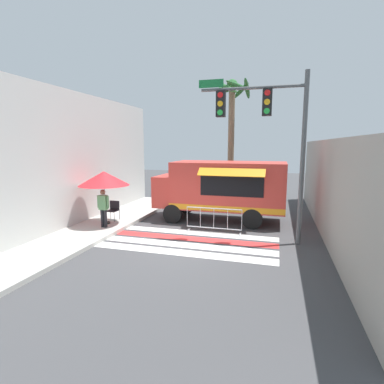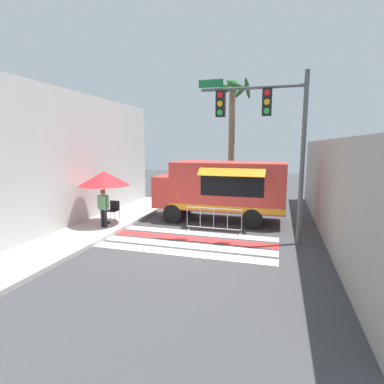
{
  "view_description": "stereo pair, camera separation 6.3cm",
  "coord_description": "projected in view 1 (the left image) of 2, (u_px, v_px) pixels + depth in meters",
  "views": [
    {
      "loc": [
        3.03,
        -9.65,
        3.5
      ],
      "look_at": [
        -0.46,
        2.53,
        1.51
      ],
      "focal_mm": 28.0,
      "sensor_mm": 36.0,
      "label": 1
    },
    {
      "loc": [
        3.09,
        -9.63,
        3.5
      ],
      "look_at": [
        -0.46,
        2.53,
        1.51
      ],
      "focal_mm": 28.0,
      "sensor_mm": 36.0,
      "label": 2
    }
  ],
  "objects": [
    {
      "name": "palm_tree",
      "position": [
        232.0,
        121.0,
        17.12
      ],
      "size": [
        2.11,
        2.2,
        7.17
      ],
      "color": "#7A664C",
      "rests_on": "ground_plane"
    },
    {
      "name": "traffic_signal_pole",
      "position": [
        268.0,
        125.0,
        10.39
      ],
      "size": [
        3.77,
        0.29,
        5.95
      ],
      "color": "#515456",
      "rests_on": "ground_plane"
    },
    {
      "name": "concrete_wall_right",
      "position": [
        325.0,
        187.0,
        11.77
      ],
      "size": [
        0.2,
        16.0,
        3.71
      ],
      "color": "#A39E93",
      "rests_on": "ground_plane"
    },
    {
      "name": "crosswalk_painted",
      "position": [
        188.0,
        242.0,
        10.94
      ],
      "size": [
        6.4,
        2.84,
        0.01
      ],
      "color": "white",
      "rests_on": "ground_plane"
    },
    {
      "name": "patio_umbrella",
      "position": [
        104.0,
        178.0,
        12.63
      ],
      "size": [
        2.13,
        2.13,
        2.27
      ],
      "color": "black",
      "rests_on": "sidewalk_left"
    },
    {
      "name": "sidewalk_left",
      "position": [
        60.0,
        232.0,
        11.94
      ],
      "size": [
        4.4,
        16.0,
        0.15
      ],
      "color": "#B7B5AD",
      "rests_on": "ground_plane"
    },
    {
      "name": "ground_plane",
      "position": [
        185.0,
        246.0,
        10.53
      ],
      "size": [
        60.0,
        60.0,
        0.0
      ],
      "primitive_type": "plane",
      "color": "#424244"
    },
    {
      "name": "folding_chair",
      "position": [
        113.0,
        209.0,
        13.51
      ],
      "size": [
        0.47,
        0.47,
        0.86
      ],
      "rotation": [
        0.0,
        0.0,
        0.29
      ],
      "color": "#4C4C51",
      "rests_on": "sidewalk_left"
    },
    {
      "name": "food_truck",
      "position": [
        219.0,
        187.0,
        13.84
      ],
      "size": [
        5.91,
        2.74,
        2.75
      ],
      "color": "#D13D33",
      "rests_on": "ground_plane"
    },
    {
      "name": "building_left_facade",
      "position": [
        53.0,
        162.0,
        11.55
      ],
      "size": [
        0.25,
        16.0,
        5.74
      ],
      "color": "silver",
      "rests_on": "ground_plane"
    },
    {
      "name": "vendor_person",
      "position": [
        103.0,
        206.0,
        12.23
      ],
      "size": [
        0.53,
        0.21,
        1.57
      ],
      "rotation": [
        0.0,
        0.0,
        0.1
      ],
      "color": "black",
      "rests_on": "sidewalk_left"
    },
    {
      "name": "barricade_front",
      "position": [
        214.0,
        220.0,
        12.05
      ],
      "size": [
        2.26,
        0.44,
        1.01
      ],
      "color": "#B7BABF",
      "rests_on": "ground_plane"
    }
  ]
}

